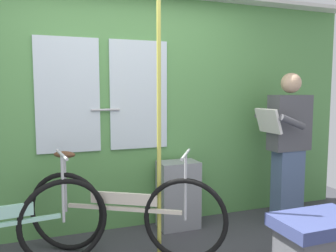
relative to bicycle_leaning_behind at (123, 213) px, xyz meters
The scene contains 6 objects.
train_door_wall 1.10m from the bicycle_leaning_behind, 75.88° to the left, with size 5.38×0.28×2.43m.
bicycle_leaning_behind is the anchor object (origin of this frame).
passenger_reading_newspaper 1.92m from the bicycle_leaning_behind, ahead, with size 0.56×0.48×1.62m.
trash_bin_by_wall 0.80m from the bicycle_leaning_behind, 31.50° to the left, with size 0.41×0.28×0.70m, color gray.
handrail_pole 0.87m from the bicycle_leaning_behind, 21.23° to the right, with size 0.04×0.04×2.39m, color #C6C14C.
bench_seat_corner 1.60m from the bicycle_leaning_behind, 29.91° to the right, with size 0.70×0.44×0.45m.
Camera 1 is at (-0.79, -2.07, 1.44)m, focal length 36.86 mm.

